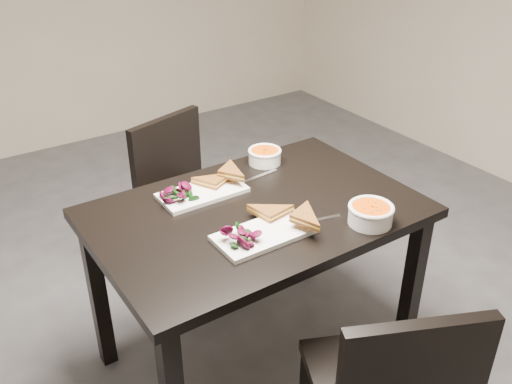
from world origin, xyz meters
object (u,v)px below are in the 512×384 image
Objects in this scene: plate_near at (264,234)px; soup_bowl_near at (371,213)px; table at (256,231)px; chair_far at (185,193)px; plate_far at (202,193)px; soup_bowl_far at (265,155)px.

plate_near is 0.39m from soup_bowl_near.
soup_bowl_near is (0.28, -0.31, 0.14)m from table.
table is at bearing 65.02° from plate_near.
chair_far is 0.57m from plate_far.
soup_bowl_near reaches higher than plate_near.
soup_bowl_far is (0.20, -0.38, 0.30)m from chair_far.
soup_bowl_near is at bearing -47.91° from table.
chair_far reaches higher than soup_bowl_far.
chair_far reaches higher than soup_bowl_near.
plate_near is at bearing -124.72° from soup_bowl_far.
table is 3.58× the size of plate_far.
soup_bowl_near is 0.61m from soup_bowl_far.
table is 0.22m from plate_near.
plate_near is at bearing -114.98° from table.
plate_far is at bearing -124.79° from chair_far.
plate_far is (-0.16, -0.48, 0.27)m from chair_far.
chair_far is 1.07m from soup_bowl_near.
table is 0.44m from soup_bowl_near.
table is 0.26m from plate_far.
plate_near reaches higher than table.
plate_far is at bearing 119.26° from table.
soup_bowl_far is (0.25, 0.30, 0.14)m from table.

